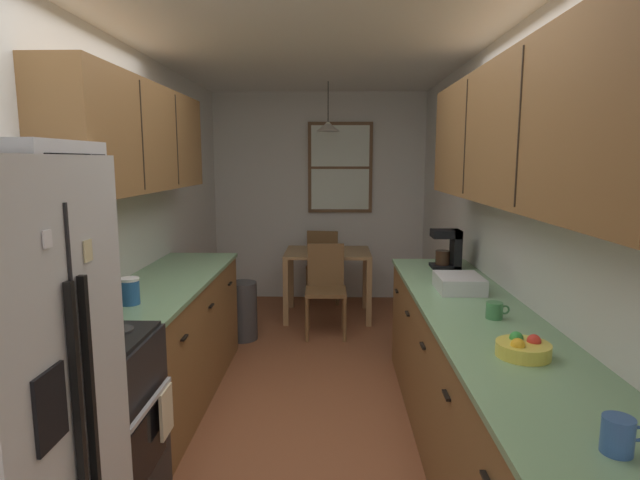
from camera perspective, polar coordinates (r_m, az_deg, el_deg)
The scene contains 25 objects.
ground_plane at distance 4.19m, azimuth -1.18°, elevation -15.61°, with size 12.00×12.00×0.00m, color brown.
wall_left at distance 4.13m, azimuth -20.29°, elevation 1.92°, with size 0.10×9.00×2.55m, color silver.
wall_right at distance 4.01m, azimuth 18.42°, elevation 1.82°, with size 0.10×9.00×2.55m, color silver.
wall_back at distance 6.48m, azimuth -0.10°, elevation 4.77°, with size 4.40×0.10×2.55m, color silver.
ceiling_slab at distance 3.91m, azimuth -1.31°, elevation 21.49°, with size 4.40×9.00×0.08m, color white.
stove_range at distance 2.80m, azimuth -24.99°, elevation -18.80°, with size 0.66×0.66×1.10m.
microwave_over_range at distance 2.56m, azimuth -29.02°, elevation 6.11°, with size 0.39×0.61×0.31m.
counter_left at distance 3.96m, azimuth -16.25°, elevation -10.43°, with size 0.64×2.04×0.90m.
upper_cabinets_left at distance 3.75m, azimuth -19.51°, elevation 10.56°, with size 0.33×2.12×0.71m.
counter_right at distance 3.17m, azimuth 16.90°, elevation -15.41°, with size 0.64×3.10×0.90m.
upper_cabinets_right at distance 2.90m, azimuth 21.15°, elevation 10.93°, with size 0.33×2.78×0.74m.
dining_table at distance 5.70m, azimuth 0.86°, elevation -2.46°, with size 0.93×0.73×0.74m.
dining_chair_near at distance 5.17m, azimuth 0.64°, elevation -4.98°, with size 0.41×0.41×0.90m.
dining_chair_far at distance 6.29m, azimuth 0.42°, elevation -2.48°, with size 0.45×0.45×0.90m.
pendant_light at distance 5.60m, azimuth 0.89°, elevation 12.44°, with size 0.25×0.25×0.52m.
back_window at distance 6.39m, azimuth 2.24°, elevation 7.98°, with size 0.79×0.05×1.10m.
trash_bin at distance 5.11m, azimuth -8.57°, elevation -7.75°, with size 0.29×0.29×0.57m, color #3F3F42.
storage_canister at distance 3.21m, azimuth -20.28°, elevation -5.32°, with size 0.12×0.12×0.16m.
dish_towel at distance 2.80m, azimuth -16.62°, elevation -17.71°, with size 0.02×0.16×0.24m, color beige.
coffee_maker at distance 4.14m, azimuth 14.09°, elevation -0.85°, with size 0.22×0.18×0.30m.
mug_by_coffeemaker at distance 1.79m, azimuth 30.05°, elevation -18.16°, with size 0.13×0.09×0.11m.
mug_spare at distance 2.91m, azimuth 18.73°, elevation -7.37°, with size 0.13×0.09×0.09m.
fruit_bowl at distance 2.42m, azimuth 21.52°, elevation -11.02°, with size 0.23×0.23×0.09m.
dish_rack at distance 3.44m, azimuth 15.10°, elevation -4.62°, with size 0.28×0.34×0.10m, color silver.
table_serving_bowl at distance 5.60m, azimuth 0.20°, elevation -1.06°, with size 0.21×0.21×0.06m, color silver.
Camera 1 is at (0.19, -2.81, 1.73)m, focal length 28.98 mm.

